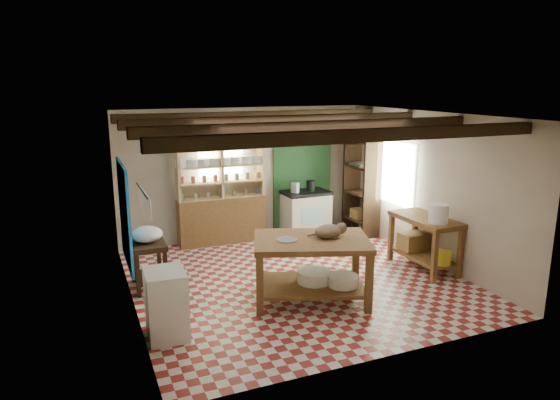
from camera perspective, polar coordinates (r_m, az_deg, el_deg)
name	(u,v)px	position (r m, az deg, el deg)	size (l,w,h in m)	color
floor	(296,280)	(8.08, 1.83, -9.12)	(5.00, 5.00, 0.02)	maroon
ceiling	(297,115)	(7.48, 1.97, 9.69)	(5.00, 5.00, 0.02)	#45464A
wall_back	(245,174)	(9.96, -4.05, 3.03)	(5.00, 0.04, 2.60)	#C1B29B
wall_front	(391,249)	(5.58, 12.59, -5.53)	(5.00, 0.04, 2.60)	#C1B29B
wall_left	(128,217)	(7.05, -16.96, -1.84)	(0.04, 5.00, 2.60)	#C1B29B
wall_right	(428,188)	(8.98, 16.60, 1.37)	(0.04, 5.00, 2.60)	#C1B29B
ceiling_beams	(297,123)	(7.49, 1.97, 8.77)	(5.00, 3.80, 0.15)	#342112
blue_wall_patch	(125,215)	(7.97, -17.32, -1.63)	(0.04, 1.40, 1.60)	blue
green_wall_patch	(302,172)	(10.39, 2.56, 3.21)	(1.30, 0.04, 2.30)	#1B441E
window_back	(220,155)	(9.73, -6.86, 5.11)	(0.90, 0.02, 0.80)	silver
window_right	(394,173)	(9.73, 12.86, 3.08)	(0.02, 1.30, 1.20)	silver
utensil_rail	(142,201)	(5.78, -15.46, -0.09)	(0.06, 0.90, 0.28)	black
pot_rack	(312,129)	(9.90, 3.65, 8.12)	(0.86, 0.12, 0.36)	black
shelving_unit	(221,187)	(9.66, -6.77, 1.44)	(1.70, 0.34, 2.20)	tan
tall_rack	(362,186)	(10.35, 9.30, 1.59)	(0.40, 0.86, 2.00)	#342112
work_table	(311,269)	(7.23, 3.57, -7.90)	(1.62, 1.08, 0.92)	brown
stove	(306,213)	(10.26, 2.96, -1.48)	(0.93, 0.63, 0.91)	beige
prep_table	(149,265)	(7.90, -14.76, -7.16)	(0.50, 0.73, 0.74)	#342112
white_cabinet	(166,304)	(6.39, -12.88, -11.51)	(0.47, 0.57, 0.85)	white
right_counter	(424,243)	(8.71, 16.14, -4.75)	(0.63, 1.26, 0.90)	brown
cat	(329,231)	(7.13, 5.60, -3.57)	(0.42, 0.32, 0.19)	#876A4E
steel_tray	(287,240)	(7.00, 0.81, -4.55)	(0.30, 0.30, 0.02)	#B9B9C2
basin_large	(314,276)	(7.33, 3.91, -8.70)	(0.49, 0.49, 0.17)	white
basin_small	(343,281)	(7.25, 7.22, -9.12)	(0.43, 0.43, 0.15)	white
kettle_left	(295,187)	(10.02, 1.73, 1.45)	(0.18, 0.18, 0.21)	#B9B9C2
kettle_right	(310,186)	(10.18, 3.50, 1.63)	(0.17, 0.17, 0.21)	black
enamel_bowl	(147,234)	(7.75, -14.97, -3.80)	(0.46, 0.46, 0.23)	white
white_bucket	(438,214)	(8.26, 17.66, -1.48)	(0.31, 0.31, 0.31)	white
wicker_basket	(413,242)	(8.95, 14.91, -4.61)	(0.42, 0.34, 0.30)	olive
yellow_tub	(442,258)	(8.42, 18.02, -6.28)	(0.29, 0.29, 0.21)	gold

